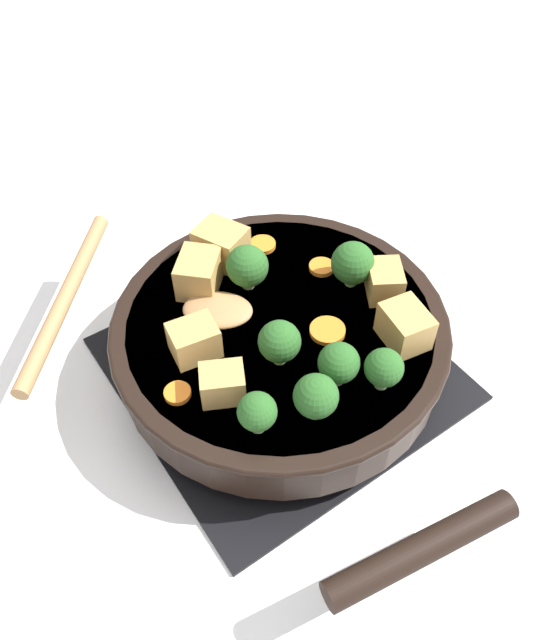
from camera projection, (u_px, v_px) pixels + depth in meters
ground_plane at (280, 369)px, 0.66m from camera, size 2.40×2.40×0.00m
front_burner_grate at (280, 362)px, 0.65m from camera, size 0.31×0.31×0.03m
skillet_pan at (281, 337)px, 0.62m from camera, size 0.33×0.43×0.05m
wooden_spoon at (131, 303)px, 0.61m from camera, size 0.24×0.23×0.02m
tofu_cube_center_large at (199, 273)px, 0.62m from camera, size 0.06×0.06×0.04m
tofu_cube_near_handle at (223, 384)px, 0.53m from camera, size 0.05×0.04×0.03m
tofu_cube_east_chunk at (194, 340)px, 0.56m from camera, size 0.05×0.04×0.03m
tofu_cube_west_chunk at (405, 326)px, 0.57m from camera, size 0.04×0.05×0.04m
tofu_cube_back_piece at (223, 244)px, 0.64m from camera, size 0.06×0.06×0.04m
tofu_cube_front_piece at (384, 281)px, 0.61m from camera, size 0.05×0.05×0.03m
broccoli_floret_near_spoon at (257, 412)px, 0.50m from camera, size 0.03×0.03×0.04m
broccoli_floret_center_top at (342, 361)px, 0.53m from camera, size 0.04×0.04×0.04m
broccoli_floret_east_rim at (316, 397)px, 0.51m from camera, size 0.04×0.04×0.05m
broccoli_floret_west_rim at (279, 342)px, 0.55m from camera, size 0.04×0.04×0.05m
broccoli_floret_north_edge at (350, 261)px, 0.62m from camera, size 0.04×0.04×0.05m
broccoli_floret_south_cluster at (249, 265)px, 0.61m from camera, size 0.04×0.04×0.05m
broccoli_floret_mid_floret at (384, 368)px, 0.53m from camera, size 0.03×0.03×0.04m
carrot_slice_orange_thin at (322, 267)px, 0.65m from camera, size 0.03×0.03×0.01m
carrot_slice_near_center at (327, 331)px, 0.59m from camera, size 0.03×0.03×0.01m
carrot_slice_edge_slice at (263, 245)px, 0.67m from camera, size 0.03×0.03×0.01m
carrot_slice_under_broccoli at (178, 393)px, 0.54m from camera, size 0.02×0.02×0.01m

